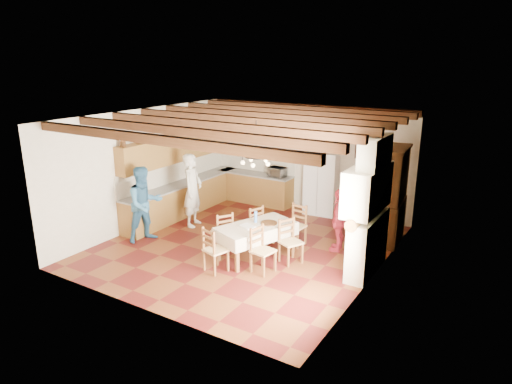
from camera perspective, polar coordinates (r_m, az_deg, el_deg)
floor at (r=10.69m, az=-1.31°, el=-6.80°), size 6.00×6.50×0.02m
ceiling at (r=9.89m, az=-1.42°, el=9.48°), size 6.00×6.50×0.02m
wall_back at (r=12.96m, az=6.50°, el=4.32°), size 6.00×0.02×3.00m
wall_front at (r=7.79m, az=-14.51°, el=-4.53°), size 6.00×0.02×3.00m
wall_left at (r=12.04m, az=-13.51°, el=3.01°), size 0.02×6.50×3.00m
wall_right at (r=8.98m, az=15.00°, el=-1.72°), size 0.02×6.50×3.00m
ceiling_beams at (r=9.90m, az=-1.42°, el=8.90°), size 6.00×6.30×0.16m
lower_cabinets_left at (r=12.86m, az=-8.93°, el=-0.81°), size 0.60×4.30×0.86m
lower_cabinets_back at (r=13.68m, az=-0.09°, el=0.46°), size 2.30×0.60×0.86m
countertop_left at (r=12.73m, az=-9.02°, el=1.12°), size 0.62×4.30×0.04m
countertop_back at (r=13.56m, az=-0.09°, el=2.28°), size 2.34×0.62×0.04m
backsplash_left at (r=12.83m, az=-10.05°, el=2.67°), size 0.03×4.30×0.60m
backsplash_back at (r=13.72m, az=0.54°, el=3.83°), size 2.30×0.03×0.60m
upper_cabinets at (r=12.59m, az=-9.65°, el=5.45°), size 0.35×4.20×0.70m
fireplace at (r=9.28m, az=13.60°, el=-1.69°), size 0.56×1.60×2.80m
wall_picture at (r=12.31m, az=13.05°, el=5.00°), size 0.34×0.03×0.42m
refrigerator at (r=12.75m, az=8.33°, el=1.16°), size 0.93×0.79×1.75m
hutch at (r=11.05m, az=16.69°, el=-0.41°), size 0.63×1.29×2.27m
dining_table at (r=9.88m, az=0.02°, el=-4.60°), size 1.42×1.90×0.75m
chandelier at (r=9.42m, az=0.02°, el=4.44°), size 0.47×0.47×0.03m
chair_left_near at (r=10.24m, az=-4.27°, el=-4.97°), size 0.56×0.56×0.96m
chair_left_far at (r=10.64m, az=-0.52°, el=-4.08°), size 0.53×0.54×0.96m
chair_right_near at (r=9.28m, az=0.89°, el=-7.27°), size 0.47×0.48×0.96m
chair_right_far at (r=9.72m, az=4.37°, el=-6.18°), size 0.55×0.56×0.96m
chair_end_near at (r=9.36m, az=-5.08°, el=-7.14°), size 0.52×0.50×0.96m
chair_end_far at (r=10.62m, az=4.93°, el=-4.18°), size 0.46×0.45×0.96m
person_man at (r=11.77m, az=-7.92°, el=0.22°), size 0.62×0.79×1.90m
person_woman_blue at (r=11.02m, az=-13.71°, el=-1.48°), size 0.93×1.06×1.81m
person_woman_red at (r=10.38m, az=10.36°, el=-3.46°), size 0.46×0.89×1.45m
microwave at (r=13.16m, az=2.68°, el=2.51°), size 0.53×0.40×0.27m
fridge_vase at (r=12.52m, az=8.61°, el=5.65°), size 0.30×0.30×0.29m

